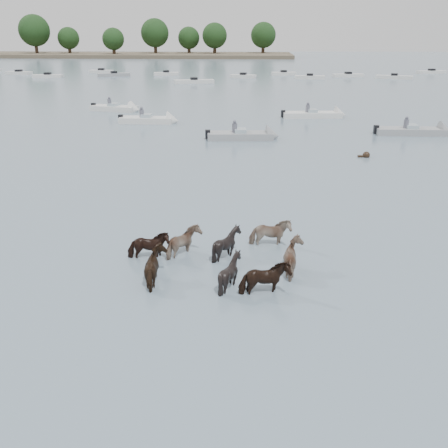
{
  "coord_description": "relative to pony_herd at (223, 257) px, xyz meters",
  "views": [
    {
      "loc": [
        0.02,
        -14.31,
        7.01
      ],
      "look_at": [
        -1.0,
        1.21,
        1.1
      ],
      "focal_mm": 40.48,
      "sensor_mm": 36.0,
      "label": 1
    }
  ],
  "objects": [
    {
      "name": "swimming_pony",
      "position": [
        7.53,
        15.82,
        -0.28
      ],
      "size": [
        0.72,
        0.44,
        0.44
      ],
      "color": "black",
      "rests_on": "ground"
    },
    {
      "name": "treeline",
      "position": [
        -73.68,
        150.09,
        6.27
      ],
      "size": [
        151.59,
        21.57,
        12.52
      ],
      "color": "#382619",
      "rests_on": "ground"
    },
    {
      "name": "shoreline",
      "position": [
        -69.03,
        149.83,
        0.12
      ],
      "size": [
        160.0,
        30.0,
        1.0
      ],
      "primitive_type": "cube",
      "color": "#4C4233",
      "rests_on": "ground"
    },
    {
      "name": "motorboat_b",
      "position": [
        0.55,
        20.9,
        -0.15
      ],
      "size": [
        5.25,
        2.0,
        1.92
      ],
      "rotation": [
        0.0,
        0.0,
        0.08
      ],
      "color": "gray",
      "rests_on": "ground"
    },
    {
      "name": "ground",
      "position": [
        0.97,
        -0.17,
        -0.38
      ],
      "size": [
        400.0,
        400.0,
        0.0
      ],
      "primitive_type": "plane",
      "color": "slate",
      "rests_on": "ground"
    },
    {
      "name": "pony_herd",
      "position": [
        0.0,
        0.0,
        0.0
      ],
      "size": [
        6.26,
        4.52,
        1.25
      ],
      "color": "black",
      "rests_on": "ground"
    },
    {
      "name": "motorboat_a",
      "position": [
        -7.43,
        27.1,
        -0.15
      ],
      "size": [
        5.05,
        1.73,
        1.92
      ],
      "rotation": [
        0.0,
        0.0,
        -0.03
      ],
      "color": "silver",
      "rests_on": "ground"
    },
    {
      "name": "motorboat_d",
      "position": [
        13.03,
        23.41,
        -0.15
      ],
      "size": [
        5.7,
        1.68,
        1.92
      ],
      "rotation": [
        0.0,
        0.0,
        0.02
      ],
      "color": "gray",
      "rests_on": "ground"
    },
    {
      "name": "distant_flotilla",
      "position": [
        1.3,
        75.82,
        -0.12
      ],
      "size": [
        107.76,
        26.72,
        0.93
      ],
      "color": "silver",
      "rests_on": "ground"
    },
    {
      "name": "motorboat_f",
      "position": [
        -12.03,
        33.58,
        -0.15
      ],
      "size": [
        5.18,
        2.77,
        1.92
      ],
      "rotation": [
        0.0,
        0.0,
        -0.25
      ],
      "color": "silver",
      "rests_on": "ground"
    },
    {
      "name": "motorboat_c",
      "position": [
        6.55,
        30.99,
        -0.16
      ],
      "size": [
        5.81,
        2.16,
        1.92
      ],
      "rotation": [
        0.0,
        0.0,
        0.1
      ],
      "color": "silver",
      "rests_on": "ground"
    }
  ]
}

